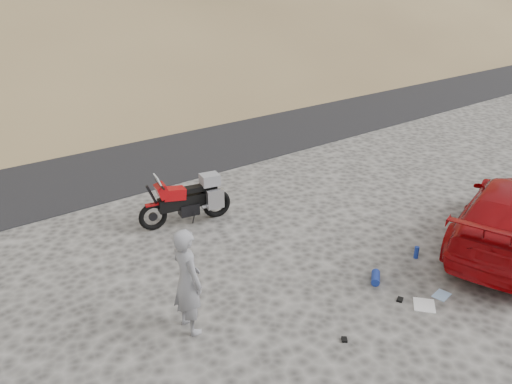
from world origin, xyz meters
TOP-DOWN VIEW (x-y plane):
  - ground at (0.00, 0.00)m, footprint 140.00×140.00m
  - road at (0.00, 9.00)m, footprint 120.00×7.00m
  - motorcycle at (-0.33, 3.30)m, footprint 2.18×0.89m
  - man at (-2.31, 0.03)m, footprint 0.43×0.66m
  - red_car at (4.44, -1.78)m, footprint 5.21×3.30m
  - gear_white_cloth at (1.20, -1.95)m, footprint 0.53×0.53m
  - gear_blue_mat at (1.12, -0.93)m, footprint 0.40×0.36m
  - gear_bottle at (2.43, -0.89)m, footprint 0.10×0.10m
  - gear_funnel at (3.81, -1.40)m, footprint 0.17×0.17m
  - gear_glove_a at (0.99, -1.60)m, footprint 0.16×0.14m
  - gear_glove_b at (-0.57, -1.72)m, footprint 0.14×0.14m
  - gear_blue_cloth at (1.69, -1.96)m, footprint 0.36×0.28m

SIDE VIEW (x-z plane):
  - ground at x=0.00m, z-range 0.00..0.00m
  - road at x=0.00m, z-range -0.03..0.03m
  - man at x=-2.31m, z-range -0.90..0.90m
  - red_car at x=4.44m, z-range -0.70..0.70m
  - gear_blue_cloth at x=1.69m, z-range 0.00..0.01m
  - gear_white_cloth at x=1.20m, z-range 0.00..0.01m
  - gear_glove_b at x=-0.57m, z-range 0.00..0.04m
  - gear_glove_a at x=0.99m, z-range 0.00..0.04m
  - gear_blue_mat at x=1.12m, z-range 0.00..0.15m
  - gear_funnel at x=3.81m, z-range 0.00..0.19m
  - gear_bottle at x=2.43m, z-range 0.00..0.25m
  - motorcycle at x=-0.33m, z-range -0.10..1.21m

